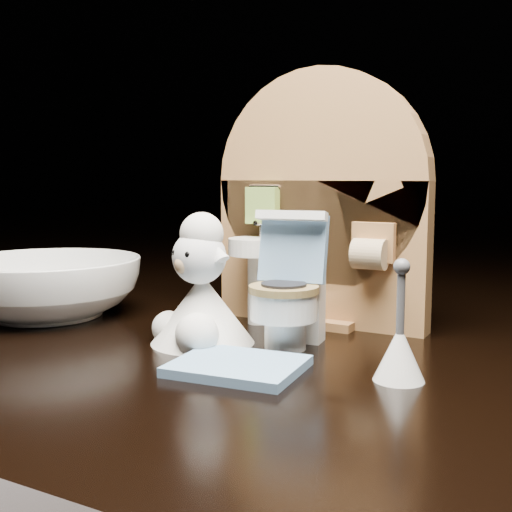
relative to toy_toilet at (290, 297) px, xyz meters
The scene contains 6 objects.
backdrop_panel 0.07m from the toy_toilet, 97.73° to the left, with size 0.13×0.05×0.15m.
toy_toilet is the anchor object (origin of this frame).
bath_mat 0.06m from the toy_toilet, 91.51° to the right, with size 0.06×0.05×0.00m, color #6B95BE.
toilet_brush 0.07m from the toy_toilet, 23.74° to the right, with size 0.02×0.02×0.05m.
plush_lamb 0.05m from the toy_toilet, 157.14° to the right, with size 0.06×0.06×0.07m.
ceramic_bowl 0.17m from the toy_toilet, behind, with size 0.12×0.12×0.04m, color white.
Camera 1 is at (0.15, -0.29, 0.09)m, focal length 45.00 mm.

